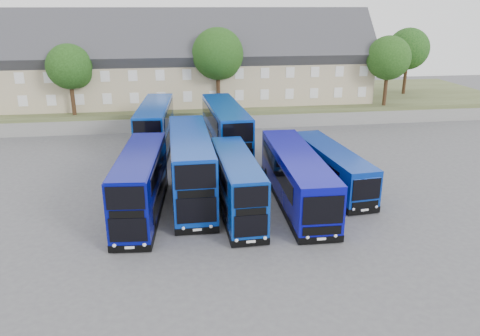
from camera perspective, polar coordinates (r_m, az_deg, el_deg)
name	(u,v)px	position (r m, az deg, el deg)	size (l,w,h in m)	color
ground	(228,221)	(30.97, -1.45, -6.53)	(120.00, 120.00, 0.00)	#4D4D53
retaining_wall	(203,124)	(53.33, -4.59, 5.43)	(70.00, 0.40, 1.50)	slate
earth_bank	(197,104)	(63.02, -5.23, 7.80)	(80.00, 20.00, 2.00)	#484F2C
terrace_row	(173,65)	(58.09, -8.19, 12.30)	(48.00, 10.40, 11.20)	tan
dd_front_left	(141,186)	(31.84, -12.00, -2.10)	(3.40, 10.95, 4.28)	#060B7B
dd_front_mid	(191,168)	(33.90, -6.01, 0.03)	(2.87, 12.12, 4.81)	#0832A3
dd_front_right	(237,186)	(31.47, -0.40, -2.20)	(2.57, 10.12, 4.00)	#083093
dd_rear_left	(155,129)	(45.54, -10.27, 4.72)	(3.58, 11.73, 4.59)	#093AA7
dd_rear_right	(226,132)	(43.18, -1.77, 4.40)	(3.41, 12.33, 4.85)	#0937A5
coach_east_a	(296,178)	(33.60, 6.88, -1.25)	(3.10, 13.31, 3.62)	#08099C
coach_east_b	(331,168)	(36.94, 11.06, -0.02)	(3.41, 11.36, 3.06)	#082B94
tree_west	(71,68)	(54.22, -19.93, 11.37)	(4.80, 4.80, 7.65)	#382314
tree_mid	(219,56)	(53.83, -2.58, 13.51)	(5.76, 5.76, 9.18)	#382314
tree_east	(389,60)	(58.89, 17.73, 12.48)	(5.12, 5.12, 8.16)	#382314
tree_far	(409,50)	(67.77, 19.89, 13.33)	(5.44, 5.44, 8.67)	#382314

